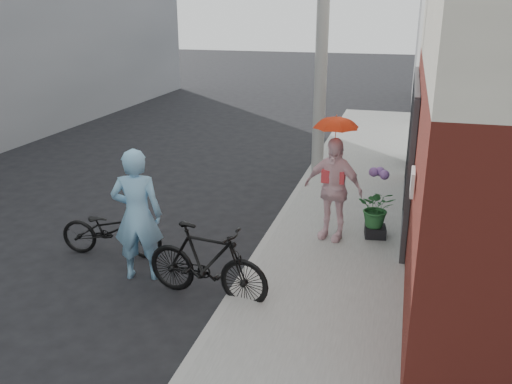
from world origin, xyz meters
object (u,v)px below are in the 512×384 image
at_px(utility_pole, 323,20).
at_px(planter, 375,231).
at_px(officer, 137,215).
at_px(kimono_woman, 333,189).
at_px(bike_left, 111,230).
at_px(bike_right, 207,263).

distance_m(utility_pole, planter, 5.14).
height_order(officer, kimono_woman, officer).
height_order(bike_left, kimono_woman, kimono_woman).
bearing_deg(kimono_woman, utility_pole, 118.40).
bearing_deg(bike_right, planter, -32.34).
xyz_separation_m(bike_right, planter, (2.09, 2.48, -0.33)).
bearing_deg(utility_pole, bike_left, -115.14).
bearing_deg(bike_left, kimono_woman, -73.27).
xyz_separation_m(kimono_woman, planter, (0.72, 0.24, -0.77)).
xyz_separation_m(bike_left, planter, (4.04, 1.61, -0.23)).
relative_size(officer, bike_left, 1.18).
height_order(utility_pole, bike_right, utility_pole).
relative_size(utility_pole, planter, 20.37).
xyz_separation_m(officer, kimono_woman, (2.53, 1.93, -0.00)).
relative_size(bike_left, planter, 4.87).
relative_size(utility_pole, bike_left, 4.18).
distance_m(bike_left, planter, 4.35).
bearing_deg(kimono_woman, officer, -127.12).
relative_size(bike_left, bike_right, 0.93).
bearing_deg(officer, planter, -161.40).
bearing_deg(planter, utility_pole, 113.77).
xyz_separation_m(bike_left, bike_right, (1.95, -0.87, 0.10)).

